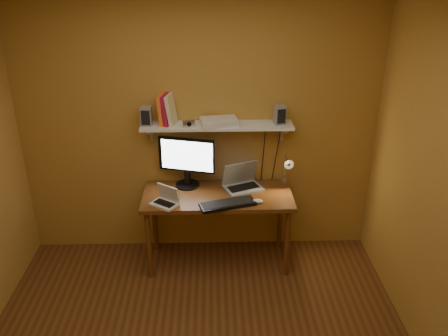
{
  "coord_description": "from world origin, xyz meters",
  "views": [
    {
      "loc": [
        0.13,
        -2.64,
        2.84
      ],
      "look_at": [
        0.23,
        1.18,
        1.07
      ],
      "focal_mm": 38.0,
      "sensor_mm": 36.0,
      "label": 1
    }
  ],
  "objects_px": {
    "desk_lamp": "(287,168)",
    "speaker_left": "(146,116)",
    "monitor": "(187,160)",
    "laptop": "(241,181)",
    "speaker_right": "(280,115)",
    "wall_shelf": "(217,126)",
    "keyboard": "(228,204)",
    "shelf_camera": "(189,123)",
    "mouse": "(258,201)",
    "netbook": "(166,199)",
    "router": "(219,122)",
    "desk": "(218,202)"
  },
  "relations": [
    {
      "from": "desk_lamp",
      "to": "speaker_left",
      "type": "relative_size",
      "value": 2.13
    },
    {
      "from": "monitor",
      "to": "speaker_left",
      "type": "relative_size",
      "value": 3.03
    },
    {
      "from": "laptop",
      "to": "speaker_right",
      "type": "bearing_deg",
      "value": -12.72
    },
    {
      "from": "wall_shelf",
      "to": "keyboard",
      "type": "xyz_separation_m",
      "value": [
        0.09,
        -0.41,
        -0.6
      ]
    },
    {
      "from": "laptop",
      "to": "speaker_left",
      "type": "relative_size",
      "value": 2.34
    },
    {
      "from": "desk_lamp",
      "to": "shelf_camera",
      "type": "distance_m",
      "value": 1.02
    },
    {
      "from": "keyboard",
      "to": "speaker_right",
      "type": "xyz_separation_m",
      "value": [
        0.49,
        0.41,
        0.7
      ]
    },
    {
      "from": "keyboard",
      "to": "mouse",
      "type": "height_order",
      "value": "mouse"
    },
    {
      "from": "netbook",
      "to": "speaker_right",
      "type": "xyz_separation_m",
      "value": [
        1.04,
        0.37,
        0.66
      ]
    },
    {
      "from": "mouse",
      "to": "desk_lamp",
      "type": "distance_m",
      "value": 0.47
    },
    {
      "from": "monitor",
      "to": "speaker_left",
      "type": "bearing_deg",
      "value": -164.71
    },
    {
      "from": "speaker_right",
      "to": "router",
      "type": "bearing_deg",
      "value": 168.25
    },
    {
      "from": "netbook",
      "to": "mouse",
      "type": "relative_size",
      "value": 2.88
    },
    {
      "from": "speaker_right",
      "to": "router",
      "type": "distance_m",
      "value": 0.56
    },
    {
      "from": "desk",
      "to": "laptop",
      "type": "height_order",
      "value": "laptop"
    },
    {
      "from": "shelf_camera",
      "to": "monitor",
      "type": "bearing_deg",
      "value": 119.75
    },
    {
      "from": "speaker_right",
      "to": "shelf_camera",
      "type": "distance_m",
      "value": 0.84
    },
    {
      "from": "speaker_left",
      "to": "desk_lamp",
      "type": "bearing_deg",
      "value": -0.69
    },
    {
      "from": "speaker_right",
      "to": "router",
      "type": "height_order",
      "value": "speaker_right"
    },
    {
      "from": "keyboard",
      "to": "shelf_camera",
      "type": "height_order",
      "value": "shelf_camera"
    },
    {
      "from": "keyboard",
      "to": "speaker_left",
      "type": "relative_size",
      "value": 2.84
    },
    {
      "from": "monitor",
      "to": "router",
      "type": "relative_size",
      "value": 1.59
    },
    {
      "from": "wall_shelf",
      "to": "router",
      "type": "height_order",
      "value": "router"
    },
    {
      "from": "keyboard",
      "to": "desk_lamp",
      "type": "bearing_deg",
      "value": 14.68
    },
    {
      "from": "monitor",
      "to": "desk",
      "type": "bearing_deg",
      "value": -17.84
    },
    {
      "from": "laptop",
      "to": "mouse",
      "type": "height_order",
      "value": "laptop"
    },
    {
      "from": "laptop",
      "to": "speaker_right",
      "type": "distance_m",
      "value": 0.73
    },
    {
      "from": "router",
      "to": "mouse",
      "type": "bearing_deg",
      "value": -46.51
    },
    {
      "from": "mouse",
      "to": "router",
      "type": "relative_size",
      "value": 0.3
    },
    {
      "from": "laptop",
      "to": "speaker_left",
      "type": "bearing_deg",
      "value": 154.24
    },
    {
      "from": "desk",
      "to": "wall_shelf",
      "type": "xyz_separation_m",
      "value": [
        -0.0,
        0.19,
        0.69
      ]
    },
    {
      "from": "desk_lamp",
      "to": "speaker_left",
      "type": "distance_m",
      "value": 1.4
    },
    {
      "from": "desk",
      "to": "keyboard",
      "type": "bearing_deg",
      "value": -68.07
    },
    {
      "from": "speaker_left",
      "to": "wall_shelf",
      "type": "bearing_deg",
      "value": 2.77
    },
    {
      "from": "netbook",
      "to": "speaker_left",
      "type": "height_order",
      "value": "speaker_left"
    },
    {
      "from": "wall_shelf",
      "to": "keyboard",
      "type": "distance_m",
      "value": 0.73
    },
    {
      "from": "desk",
      "to": "keyboard",
      "type": "distance_m",
      "value": 0.25
    },
    {
      "from": "router",
      "to": "desk_lamp",
      "type": "bearing_deg",
      "value": -5.22
    },
    {
      "from": "desk",
      "to": "netbook",
      "type": "bearing_deg",
      "value": -159.66
    },
    {
      "from": "wall_shelf",
      "to": "desk_lamp",
      "type": "distance_m",
      "value": 0.77
    },
    {
      "from": "monitor",
      "to": "shelf_camera",
      "type": "height_order",
      "value": "shelf_camera"
    },
    {
      "from": "monitor",
      "to": "desk_lamp",
      "type": "height_order",
      "value": "monitor"
    },
    {
      "from": "monitor",
      "to": "router",
      "type": "distance_m",
      "value": 0.49
    },
    {
      "from": "keyboard",
      "to": "speaker_right",
      "type": "height_order",
      "value": "speaker_right"
    },
    {
      "from": "desk",
      "to": "speaker_left",
      "type": "distance_m",
      "value": 1.04
    },
    {
      "from": "keyboard",
      "to": "router",
      "type": "xyz_separation_m",
      "value": [
        -0.07,
        0.4,
        0.64
      ]
    },
    {
      "from": "desk",
      "to": "router",
      "type": "xyz_separation_m",
      "value": [
        0.02,
        0.18,
        0.74
      ]
    },
    {
      "from": "netbook",
      "to": "mouse",
      "type": "height_order",
      "value": "netbook"
    },
    {
      "from": "monitor",
      "to": "shelf_camera",
      "type": "distance_m",
      "value": 0.39
    },
    {
      "from": "monitor",
      "to": "keyboard",
      "type": "bearing_deg",
      "value": -31.98
    }
  ]
}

